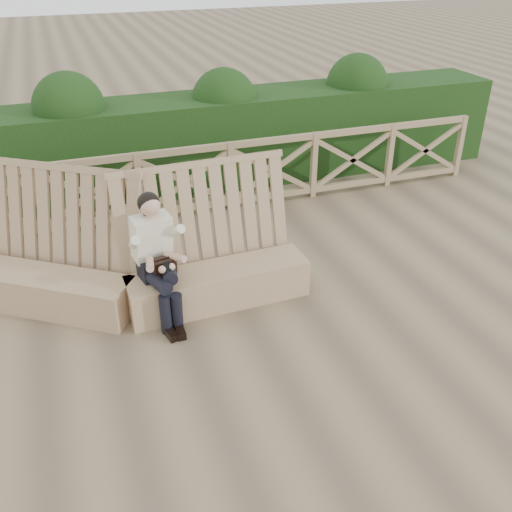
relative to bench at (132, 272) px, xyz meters
name	(u,v)px	position (x,y,z in m)	size (l,w,h in m)	color
ground	(265,346)	(1.18, -1.36, -0.40)	(60.00, 60.00, 0.00)	brown
bench	(132,272)	(0.00, 0.00, 0.00)	(4.06, 1.89, 1.59)	#977356
woman	(157,254)	(0.26, -0.36, 0.39)	(0.48, 0.94, 1.48)	black
guardrail	(186,182)	(1.18, 2.14, 0.15)	(10.10, 0.09, 1.10)	olive
hedge	(169,145)	(1.18, 3.34, 0.35)	(12.00, 1.20, 1.50)	black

